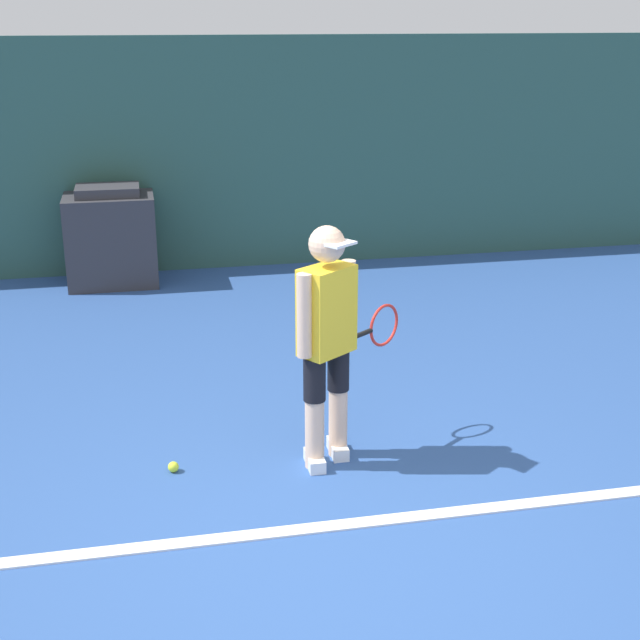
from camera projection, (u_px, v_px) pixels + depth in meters
name	position (u px, v px, depth m)	size (l,w,h in m)	color
ground_plane	(327.00, 556.00, 4.68)	(24.00, 24.00, 0.00)	#2D5193
back_wall	(215.00, 155.00, 9.62)	(24.00, 0.10, 2.49)	#2D564C
court_baseline	(317.00, 528.00, 4.93)	(21.60, 0.10, 0.01)	white
tennis_player	(328.00, 336.00, 5.42)	(0.78, 0.60, 1.53)	beige
tennis_ball	(173.00, 467.00, 5.53)	(0.07, 0.07, 0.07)	#D1E533
covered_chair	(111.00, 238.00, 9.24)	(0.91, 0.67, 1.04)	#333338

